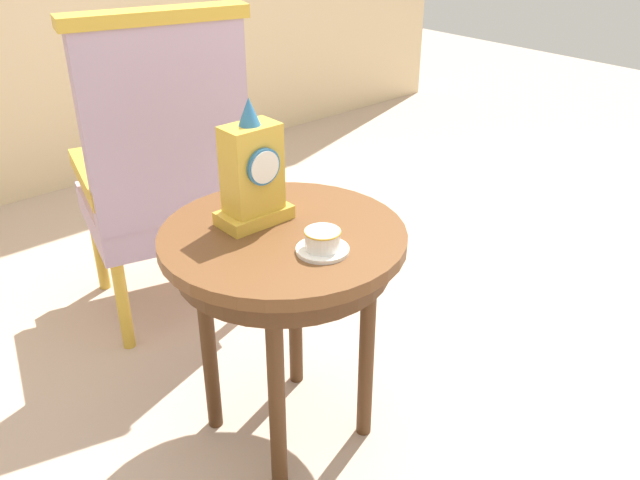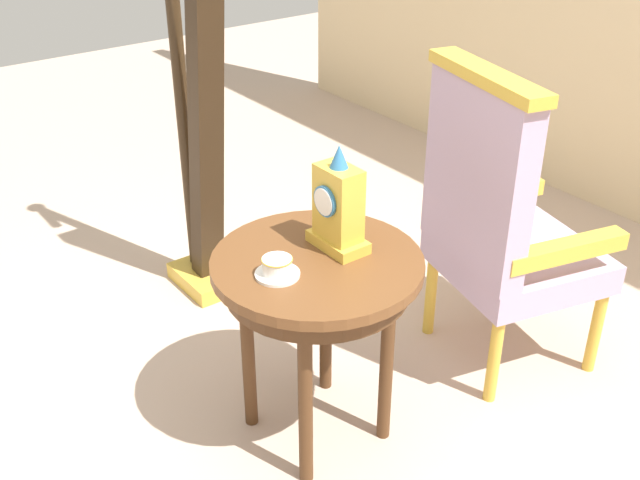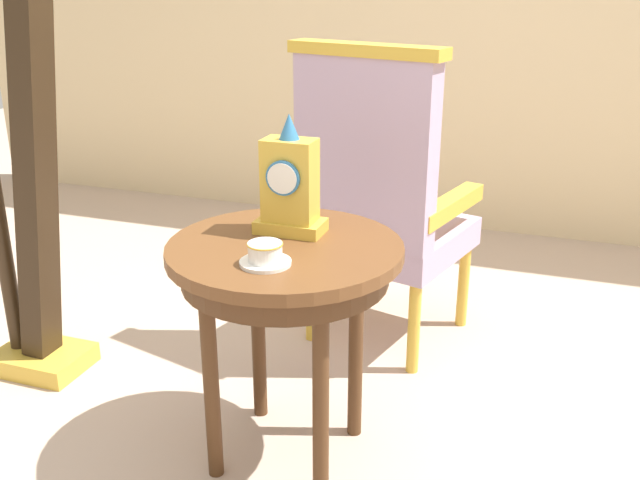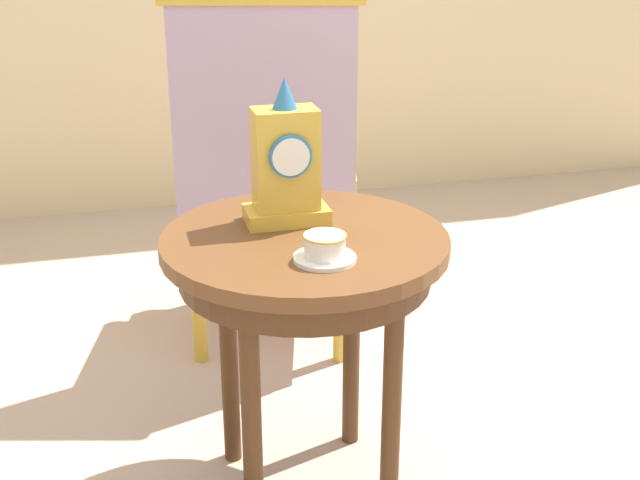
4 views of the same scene
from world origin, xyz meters
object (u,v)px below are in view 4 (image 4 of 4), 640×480
object	(u,v)px
side_table	(305,271)
teacup_left	(325,249)
armchair	(268,170)
mantel_clock	(286,166)

from	to	relation	value
side_table	teacup_left	xyz separation A→B (m)	(0.01, -0.14, 0.11)
side_table	armchair	world-z (taller)	armchair
mantel_clock	armchair	distance (m)	0.69
side_table	teacup_left	distance (m)	0.18
teacup_left	mantel_clock	distance (m)	0.27
side_table	mantel_clock	world-z (taller)	mantel_clock
teacup_left	mantel_clock	size ratio (longest dim) A/B	0.39
side_table	mantel_clock	bearing A→B (deg)	101.86
teacup_left	mantel_clock	world-z (taller)	mantel_clock
armchair	mantel_clock	bearing A→B (deg)	-97.52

